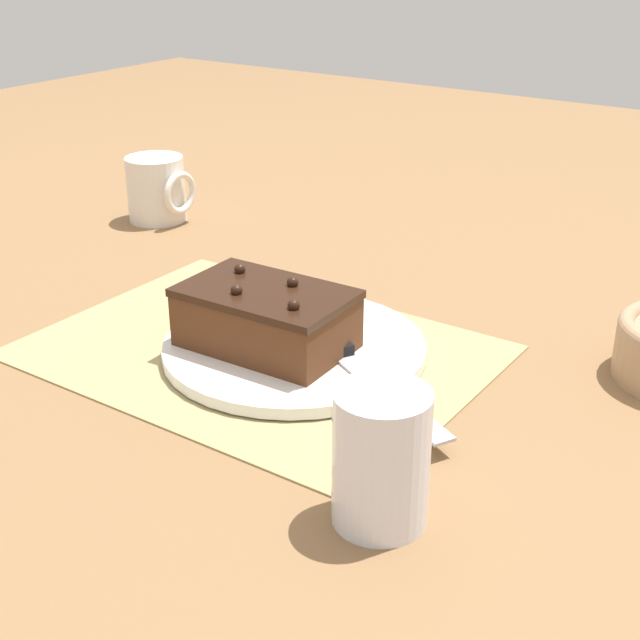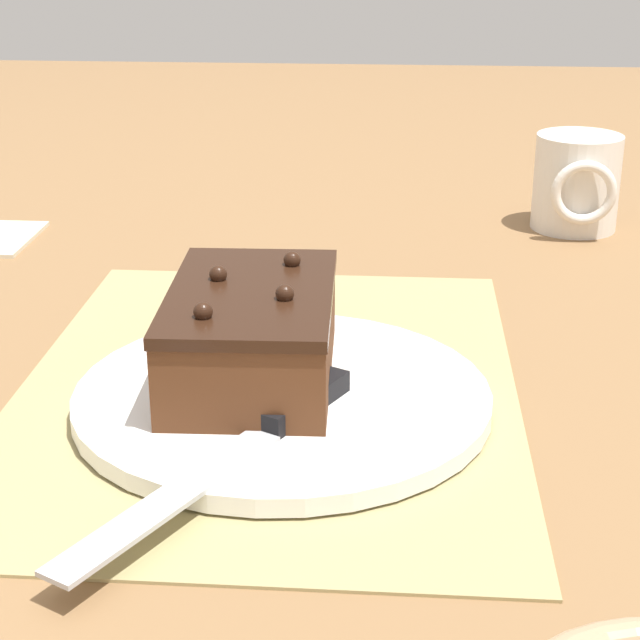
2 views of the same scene
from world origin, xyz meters
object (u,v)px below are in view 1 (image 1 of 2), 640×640
Objects in this scene: cake_plate at (294,347)px; coffee_mug at (157,189)px; serving_knife at (347,356)px; drinking_glass at (381,458)px; chocolate_cake at (266,318)px.

coffee_mug is at bearing 149.97° from cake_plate.
serving_knife is 0.23m from drinking_glass.
drinking_glass reaches higher than chocolate_cake.
drinking_glass is 0.78m from coffee_mug.
coffee_mug is at bearing 146.68° from chocolate_cake.
cake_plate is 1.57× the size of chocolate_cake.
drinking_glass is at bearing -34.97° from chocolate_cake.
coffee_mug is (-0.41, 0.27, 0.00)m from chocolate_cake.
drinking_glass reaches higher than coffee_mug.
coffee_mug is at bearing -88.72° from serving_knife.
serving_knife is (0.07, -0.00, 0.01)m from cake_plate.
cake_plate is 2.50× the size of drinking_glass.
coffee_mug reaches higher than cake_plate.
coffee_mug reaches higher than chocolate_cake.
chocolate_cake is at bearing -50.15° from serving_knife.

